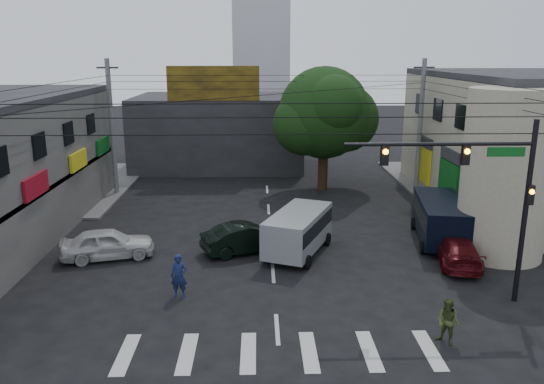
{
  "coord_description": "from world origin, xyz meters",
  "views": [
    {
      "loc": [
        -0.64,
        -19.98,
        9.52
      ],
      "look_at": [
        0.01,
        4.0,
        3.22
      ],
      "focal_mm": 35.0,
      "sensor_mm": 36.0,
      "label": 1
    }
  ],
  "objects_px": {
    "utility_pole_far_left": "(112,128)",
    "white_compact": "(108,244)",
    "maroon_sedan": "(457,251)",
    "silver_minivan": "(298,233)",
    "utility_pole_far_right": "(420,127)",
    "pedestrian_olive": "(448,322)",
    "dark_sedan": "(247,238)",
    "traffic_officer": "(179,276)",
    "navy_van": "(440,221)",
    "street_tree": "(324,113)",
    "traffic_gantry": "(485,183)"
  },
  "relations": [
    {
      "from": "navy_van",
      "to": "traffic_officer",
      "type": "height_order",
      "value": "navy_van"
    },
    {
      "from": "navy_van",
      "to": "street_tree",
      "type": "bearing_deg",
      "value": 32.54
    },
    {
      "from": "traffic_gantry",
      "to": "white_compact",
      "type": "distance_m",
      "value": 16.94
    },
    {
      "from": "utility_pole_far_right",
      "to": "pedestrian_olive",
      "type": "bearing_deg",
      "value": -103.46
    },
    {
      "from": "traffic_gantry",
      "to": "white_compact",
      "type": "relative_size",
      "value": 1.56
    },
    {
      "from": "silver_minivan",
      "to": "pedestrian_olive",
      "type": "xyz_separation_m",
      "value": [
        4.4,
        -8.47,
        -0.24
      ]
    },
    {
      "from": "traffic_officer",
      "to": "utility_pole_far_left",
      "type": "bearing_deg",
      "value": 115.78
    },
    {
      "from": "maroon_sedan",
      "to": "utility_pole_far_left",
      "type": "bearing_deg",
      "value": -24.32
    },
    {
      "from": "street_tree",
      "to": "navy_van",
      "type": "height_order",
      "value": "street_tree"
    },
    {
      "from": "silver_minivan",
      "to": "navy_van",
      "type": "bearing_deg",
      "value": -55.52
    },
    {
      "from": "maroon_sedan",
      "to": "dark_sedan",
      "type": "bearing_deg",
      "value": -0.25
    },
    {
      "from": "traffic_gantry",
      "to": "dark_sedan",
      "type": "height_order",
      "value": "traffic_gantry"
    },
    {
      "from": "white_compact",
      "to": "traffic_officer",
      "type": "relative_size",
      "value": 2.56
    },
    {
      "from": "silver_minivan",
      "to": "utility_pole_far_left",
      "type": "bearing_deg",
      "value": 68.54
    },
    {
      "from": "street_tree",
      "to": "dark_sedan",
      "type": "bearing_deg",
      "value": -112.91
    },
    {
      "from": "white_compact",
      "to": "traffic_officer",
      "type": "bearing_deg",
      "value": -151.35
    },
    {
      "from": "utility_pole_far_right",
      "to": "maroon_sedan",
      "type": "xyz_separation_m",
      "value": [
        -1.92,
        -13.16,
        -3.96
      ]
    },
    {
      "from": "silver_minivan",
      "to": "navy_van",
      "type": "distance_m",
      "value": 7.6
    },
    {
      "from": "traffic_gantry",
      "to": "maroon_sedan",
      "type": "xyz_separation_m",
      "value": [
        0.76,
        3.84,
        -4.19
      ]
    },
    {
      "from": "utility_pole_far_right",
      "to": "white_compact",
      "type": "bearing_deg",
      "value": -146.8
    },
    {
      "from": "white_compact",
      "to": "traffic_gantry",
      "type": "bearing_deg",
      "value": -122.1
    },
    {
      "from": "silver_minivan",
      "to": "maroon_sedan",
      "type": "bearing_deg",
      "value": -78.72
    },
    {
      "from": "traffic_officer",
      "to": "pedestrian_olive",
      "type": "xyz_separation_m",
      "value": [
        9.52,
        -3.81,
        -0.09
      ]
    },
    {
      "from": "traffic_officer",
      "to": "silver_minivan",
      "type": "bearing_deg",
      "value": 45.87
    },
    {
      "from": "maroon_sedan",
      "to": "utility_pole_far_right",
      "type": "bearing_deg",
      "value": -88.02
    },
    {
      "from": "maroon_sedan",
      "to": "silver_minivan",
      "type": "distance_m",
      "value": 7.46
    },
    {
      "from": "maroon_sedan",
      "to": "traffic_gantry",
      "type": "bearing_deg",
      "value": 89.15
    },
    {
      "from": "white_compact",
      "to": "silver_minivan",
      "type": "xyz_separation_m",
      "value": [
        9.13,
        0.37,
        0.31
      ]
    },
    {
      "from": "street_tree",
      "to": "maroon_sedan",
      "type": "distance_m",
      "value": 15.65
    },
    {
      "from": "traffic_gantry",
      "to": "traffic_officer",
      "type": "bearing_deg",
      "value": 176.52
    },
    {
      "from": "dark_sedan",
      "to": "traffic_officer",
      "type": "distance_m",
      "value": 5.6
    },
    {
      "from": "white_compact",
      "to": "navy_van",
      "type": "relative_size",
      "value": 0.79
    },
    {
      "from": "navy_van",
      "to": "traffic_officer",
      "type": "distance_m",
      "value": 14.0
    },
    {
      "from": "silver_minivan",
      "to": "street_tree",
      "type": "bearing_deg",
      "value": 11.03
    },
    {
      "from": "utility_pole_far_left",
      "to": "white_compact",
      "type": "xyz_separation_m",
      "value": [
        2.66,
        -12.0,
        -3.87
      ]
    },
    {
      "from": "navy_van",
      "to": "traffic_officer",
      "type": "bearing_deg",
      "value": 125.56
    },
    {
      "from": "street_tree",
      "to": "pedestrian_olive",
      "type": "bearing_deg",
      "value": -85.42
    },
    {
      "from": "traffic_gantry",
      "to": "silver_minivan",
      "type": "distance_m",
      "value": 9.27
    },
    {
      "from": "utility_pole_far_right",
      "to": "pedestrian_olive",
      "type": "relative_size",
      "value": 5.7
    },
    {
      "from": "street_tree",
      "to": "pedestrian_olive",
      "type": "xyz_separation_m",
      "value": [
        1.69,
        -21.1,
        -4.67
      ]
    },
    {
      "from": "dark_sedan",
      "to": "maroon_sedan",
      "type": "xyz_separation_m",
      "value": [
        9.8,
        -1.82,
        -0.09
      ]
    },
    {
      "from": "white_compact",
      "to": "silver_minivan",
      "type": "distance_m",
      "value": 9.14
    },
    {
      "from": "utility_pole_far_right",
      "to": "maroon_sedan",
      "type": "height_order",
      "value": "utility_pole_far_right"
    },
    {
      "from": "white_compact",
      "to": "dark_sedan",
      "type": "bearing_deg",
      "value": -98.68
    },
    {
      "from": "white_compact",
      "to": "maroon_sedan",
      "type": "height_order",
      "value": "white_compact"
    },
    {
      "from": "utility_pole_far_left",
      "to": "dark_sedan",
      "type": "height_order",
      "value": "utility_pole_far_left"
    },
    {
      "from": "traffic_gantry",
      "to": "dark_sedan",
      "type": "bearing_deg",
      "value": 147.93
    },
    {
      "from": "dark_sedan",
      "to": "maroon_sedan",
      "type": "relative_size",
      "value": 1.01
    },
    {
      "from": "street_tree",
      "to": "white_compact",
      "type": "relative_size",
      "value": 1.89
    },
    {
      "from": "white_compact",
      "to": "navy_van",
      "type": "distance_m",
      "value": 16.69
    }
  ]
}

